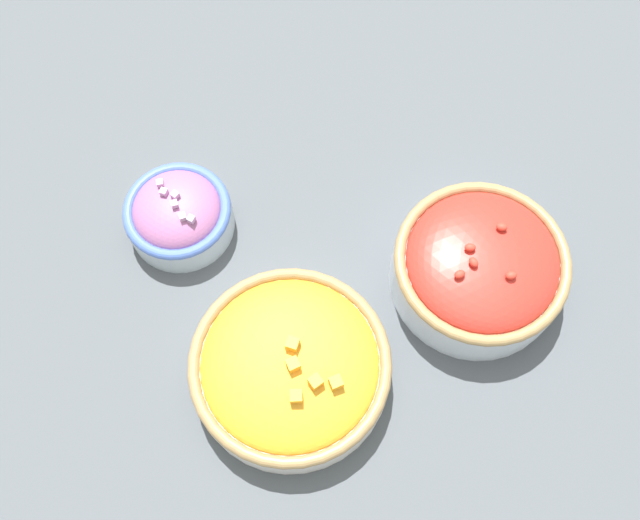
{
  "coord_description": "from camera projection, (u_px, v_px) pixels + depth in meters",
  "views": [
    {
      "loc": [
        0.07,
        -0.28,
        0.73
      ],
      "look_at": [
        0.0,
        0.0,
        0.03
      ],
      "focal_mm": 40.0,
      "sensor_mm": 36.0,
      "label": 1
    }
  ],
  "objects": [
    {
      "name": "ground_plane",
      "position": [
        320.0,
        271.0,
        0.78
      ],
      "size": [
        3.0,
        3.0,
        0.0
      ],
      "primitive_type": "plane",
      "color": "#4C5156"
    },
    {
      "name": "bowl_red_onion",
      "position": [
        178.0,
        214.0,
        0.78
      ],
      "size": [
        0.12,
        0.12,
        0.07
      ],
      "color": "#B2C1CC",
      "rests_on": "ground_plane"
    },
    {
      "name": "bowl_squash",
      "position": [
        288.0,
        366.0,
        0.71
      ],
      "size": [
        0.2,
        0.2,
        0.07
      ],
      "color": "silver",
      "rests_on": "ground_plane"
    },
    {
      "name": "bowl_cherry_tomatoes",
      "position": [
        480.0,
        266.0,
        0.74
      ],
      "size": [
        0.18,
        0.18,
        0.08
      ],
      "color": "silver",
      "rests_on": "ground_plane"
    }
  ]
}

